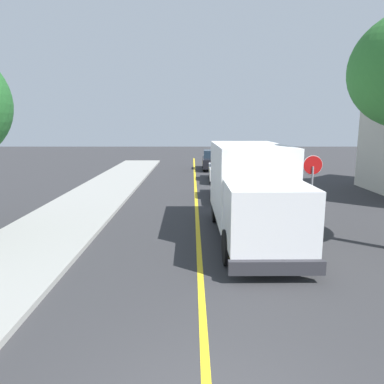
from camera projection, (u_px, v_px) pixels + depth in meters
name	position (u px, v px, depth m)	size (l,w,h in m)	color
centre_line_yellow	(199.00, 224.00, 14.36)	(0.16, 56.00, 0.01)	gold
box_truck	(253.00, 187.00, 12.46)	(2.49, 7.21, 3.20)	white
parked_car_near	(232.00, 184.00, 19.15)	(1.81, 4.40, 1.67)	#B7B7BC
parked_car_mid	(224.00, 169.00, 25.29)	(1.92, 4.45, 1.67)	silver
parked_car_far	(215.00, 160.00, 31.44)	(1.89, 4.43, 1.67)	black
stop_sign	(314.00, 175.00, 14.86)	(0.80, 0.10, 2.65)	gray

